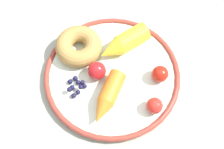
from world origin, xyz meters
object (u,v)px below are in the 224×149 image
carrot_yellow (123,43)px  tomato_near (160,74)px  donut (79,46)px  blueberry_pile (76,86)px  dining_table (125,71)px  plate (112,75)px  carrot_orange (108,97)px  tomato_mid (97,71)px  tomato_far (155,106)px

carrot_yellow → tomato_near: bearing=-144.3°
donut → blueberry_pile: bearing=168.4°
dining_table → donut: donut is taller
plate → donut: 0.10m
carrot_orange → donut: donut is taller
carrot_orange → dining_table: bearing=-29.8°
blueberry_pile → tomato_near: 0.18m
tomato_near → carrot_orange: bearing=105.7°
dining_table → blueberry_pile: (-0.06, 0.12, 0.10)m
plate → tomato_mid: bearing=80.9°
carrot_orange → tomato_near: (0.03, -0.12, -0.00)m
blueberry_pile → tomato_mid: tomato_mid is taller
carrot_orange → blueberry_pile: (0.04, 0.06, -0.01)m
carrot_yellow → blueberry_pile: carrot_yellow is taller
dining_table → plate: bearing=138.9°
carrot_orange → carrot_yellow: 0.13m
blueberry_pile → dining_table: bearing=-62.4°
plate → tomato_mid: size_ratio=7.52×
dining_table → carrot_yellow: (0.02, 0.00, 0.11)m
tomato_far → blueberry_pile: bearing=63.5°
dining_table → tomato_near: 0.14m
donut → tomato_near: (-0.10, -0.16, -0.00)m
dining_table → carrot_yellow: size_ratio=9.12×
tomato_mid → tomato_far: (-0.10, -0.10, -0.00)m
carrot_orange → tomato_far: bearing=-110.5°
tomato_mid → dining_table: bearing=-60.2°
dining_table → tomato_near: bearing=-140.8°
tomato_near → plate: bearing=75.7°
dining_table → tomato_mid: (-0.04, 0.07, 0.11)m
carrot_orange → tomato_mid: 0.06m
carrot_orange → tomato_mid: (0.06, 0.01, 0.00)m
tomato_near → tomato_mid: tomato_mid is taller
tomato_near → tomato_far: tomato_near is taller
carrot_yellow → tomato_near: carrot_yellow is taller
tomato_mid → tomato_far: size_ratio=1.16×
dining_table → blueberry_pile: size_ratio=22.71×
dining_table → plate: (-0.05, 0.04, 0.09)m
blueberry_pile → tomato_mid: 0.06m
carrot_orange → blueberry_pile: 0.07m
plate → carrot_orange: (-0.06, 0.02, 0.02)m
plate → tomato_near: (-0.03, -0.10, 0.02)m
plate → tomato_near: bearing=-104.3°
carrot_orange → tomato_mid: tomato_mid is taller
plate → tomato_far: tomato_far is taller
dining_table → carrot_yellow: 0.11m
plate → donut: bearing=40.5°
carrot_orange → plate: bearing=-18.5°
tomato_near → tomato_far: bearing=157.2°
donut → dining_table: bearing=-104.4°
tomato_near → tomato_far: size_ratio=1.06×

